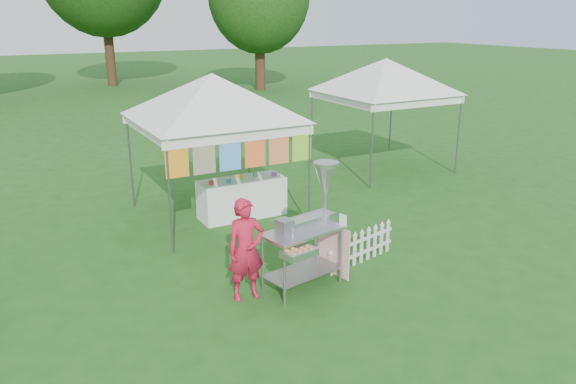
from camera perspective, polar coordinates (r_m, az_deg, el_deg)
ground at (r=9.17m, az=1.03°, el=-9.00°), size 120.00×120.00×0.00m
canopy_main at (r=11.42m, az=-7.75°, el=11.83°), size 4.24×4.24×3.45m
canopy_right at (r=15.48m, az=9.95°, el=13.22°), size 4.24×4.24×3.45m
donut_cart at (r=8.64m, az=2.56°, el=-2.49°), size 1.41×1.19×1.93m
vendor at (r=8.36m, az=-4.29°, el=-5.86°), size 0.59×0.41×1.57m
picket_fence at (r=9.76m, az=7.48°, el=-5.59°), size 1.58×0.41×0.56m
display_table at (r=11.88m, az=-4.70°, el=-0.58°), size 1.80×0.70×0.82m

